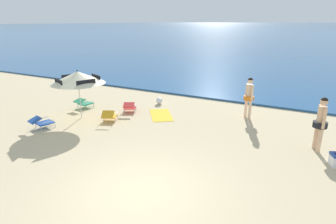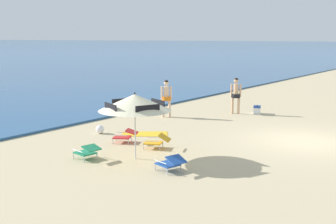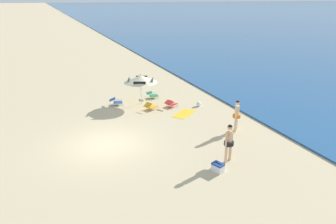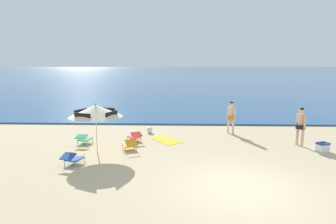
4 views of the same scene
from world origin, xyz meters
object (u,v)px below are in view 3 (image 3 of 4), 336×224
lounge_chair_beside_umbrella (116,101)px  lounge_chair_spare_folded (151,106)px  beach_umbrella_striped_main (141,79)px  beach_towel (184,114)px  lounge_chair_facing_sea (152,94)px  person_standing_beside (237,114)px  beach_ball (199,104)px  person_standing_near_shore (229,140)px  lounge_chair_under_umbrella (171,103)px  cooler_box (218,167)px

lounge_chair_beside_umbrella → lounge_chair_spare_folded: lounge_chair_spare_folded is taller
beach_umbrella_striped_main → beach_towel: bearing=34.2°
lounge_chair_facing_sea → person_standing_beside: bearing=17.6°
lounge_chair_beside_umbrella → beach_ball: lounge_chair_beside_umbrella is taller
lounge_chair_beside_umbrella → person_standing_near_shore: size_ratio=0.54×
lounge_chair_under_umbrella → beach_ball: 1.92m
lounge_chair_under_umbrella → person_standing_beside: bearing=20.0°
lounge_chair_beside_umbrella → person_standing_near_shore: 10.15m
beach_umbrella_striped_main → person_standing_near_shore: (9.24, 1.23, -0.76)m
beach_towel → person_standing_near_shore: bearing=-6.8°
person_standing_near_shore → cooler_box: bearing=-55.0°
beach_umbrella_striped_main → lounge_chair_spare_folded: bearing=8.6°
cooler_box → lounge_chair_under_umbrella: bearing=171.1°
lounge_chair_under_umbrella → person_standing_beside: 5.42m
lounge_chair_under_umbrella → beach_towel: (1.51, 0.31, -0.27)m
person_standing_beside → beach_ball: size_ratio=5.35×
lounge_chair_facing_sea → lounge_chair_spare_folded: 2.56m
person_standing_beside → beach_towel: size_ratio=0.99×
lounge_chair_under_umbrella → beach_towel: 1.56m
lounge_chair_spare_folded → beach_umbrella_striped_main: bearing=-171.4°
lounge_chair_beside_umbrella → lounge_chair_under_umbrella: bearing=61.0°
beach_ball → lounge_chair_beside_umbrella: bearing=-114.8°
lounge_chair_spare_folded → lounge_chair_facing_sea: bearing=158.6°
beach_umbrella_striped_main → person_standing_near_shore: bearing=7.6°
beach_towel → beach_ball: bearing=122.2°
lounge_chair_under_umbrella → lounge_chair_beside_umbrella: lounge_chair_beside_umbrella is taller
beach_ball → person_standing_beside: bearing=-0.0°
beach_umbrella_striped_main → person_standing_near_shore: 9.35m
lounge_chair_spare_folded → beach_ball: bearing=80.7°
lounge_chair_under_umbrella → lounge_chair_beside_umbrella: 3.84m
lounge_chair_spare_folded → beach_towel: size_ratio=0.57×
lounge_chair_spare_folded → beach_ball: size_ratio=3.07×
lounge_chair_facing_sea → beach_ball: (2.92, 2.36, -0.11)m
lounge_chair_spare_folded → beach_towel: (1.50, 1.77, -0.26)m
beach_umbrella_striped_main → lounge_chair_spare_folded: 2.09m
person_standing_near_shore → lounge_chair_under_umbrella: bearing=176.8°
person_standing_beside → cooler_box: bearing=-42.8°
person_standing_near_shore → beach_towel: person_standing_near_shore is taller
cooler_box → person_standing_beside: bearing=137.2°
beach_umbrella_striped_main → lounge_chair_facing_sea: size_ratio=2.69×
person_standing_beside → beach_ball: 4.58m
beach_umbrella_striped_main → cooler_box: bearing=2.0°
person_standing_beside → beach_ball: (-4.50, 0.00, -0.87)m
person_standing_beside → beach_ball: bearing=180.0°
lounge_chair_under_umbrella → lounge_chair_beside_umbrella: (-1.86, -3.36, -0.00)m
beach_umbrella_striped_main → lounge_chair_under_umbrella: bearing=49.8°
lounge_chair_under_umbrella → lounge_chair_facing_sea: lounge_chair_under_umbrella is taller
lounge_chair_under_umbrella → beach_umbrella_striped_main: bearing=-130.2°
person_standing_near_shore → cooler_box: size_ratio=3.06×
cooler_box → person_standing_near_shore: bearing=125.0°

